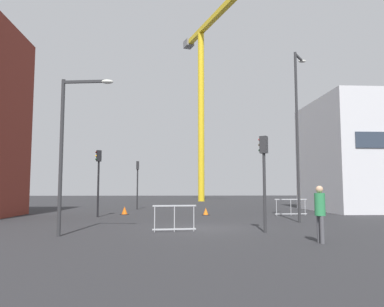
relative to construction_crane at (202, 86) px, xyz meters
name	(u,v)px	position (x,y,z in m)	size (l,w,h in m)	color
ground	(199,228)	(-3.10, -35.39, -16.34)	(160.00, 160.00, 0.00)	#28282B
construction_crane	(202,86)	(0.00, 0.00, 0.00)	(6.01, 16.15, 25.12)	yellow
streetlamp_tall	(298,124)	(2.41, -32.74, -11.15)	(1.06, 1.25, 9.12)	#2D2D30
streetlamp_short	(69,139)	(-8.20, -38.00, -12.74)	(1.99, 0.42, 5.91)	#2D2D30
traffic_light_near	(264,167)	(-0.60, -37.27, -13.73)	(0.38, 0.36, 3.88)	#2D2D30
traffic_light_median	(98,172)	(-8.90, -28.46, -13.57)	(0.39, 0.33, 4.15)	black
traffic_light_verge	(138,177)	(-7.20, -20.00, -13.61)	(0.26, 0.38, 4.09)	#232326
pedestrian_walking	(320,209)	(0.47, -40.23, -15.26)	(0.34, 0.34, 1.84)	#4C4C51
safety_barrier_front	(174,218)	(-4.21, -36.70, -15.78)	(1.79, 0.31, 1.08)	#B2B5BA
safety_barrier_mid_span	(291,207)	(3.54, -27.73, -15.78)	(2.19, 0.24, 1.08)	#B2B5BA
traffic_cone_on_verge	(125,211)	(-7.49, -26.38, -16.09)	(0.55, 0.55, 0.55)	black
traffic_cone_striped	(206,212)	(-2.04, -27.19, -16.12)	(0.48, 0.48, 0.48)	black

